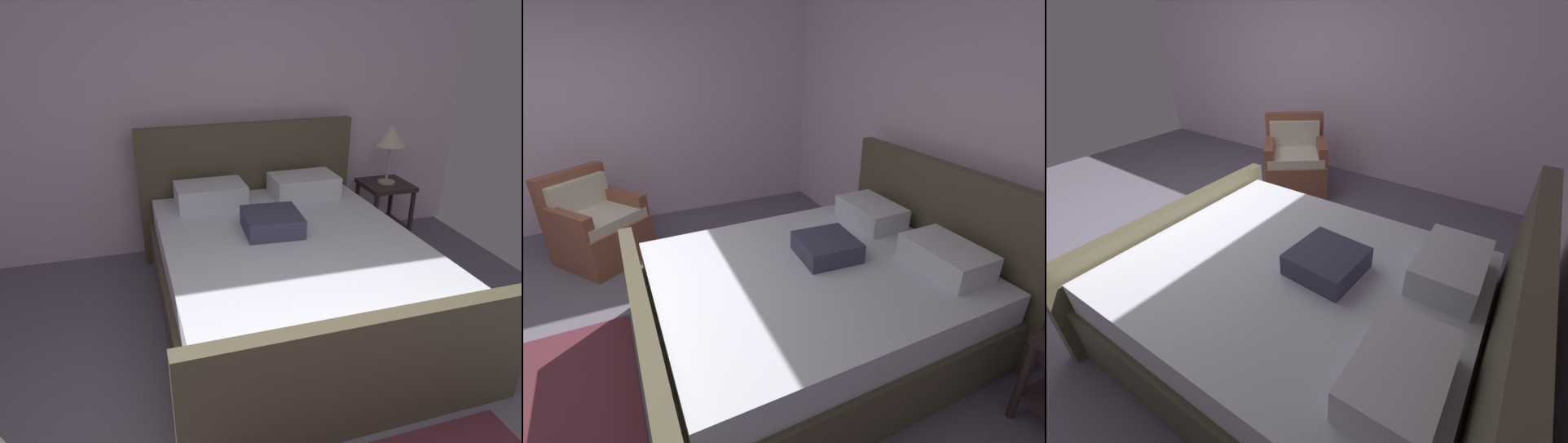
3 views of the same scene
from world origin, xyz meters
The scene contains 4 objects.
wall_back centered at (0.00, 3.14, 1.33)m, with size 5.10×0.12×2.65m, color silver.
bed centered at (0.32, 1.81, 0.35)m, with size 1.99×2.40×1.21m.
nightstand_right centered at (1.61, 2.71, 0.40)m, with size 0.44×0.44×0.60m.
table_lamp_right centered at (1.61, 2.71, 1.04)m, with size 0.29×0.29×0.55m.
Camera 1 is at (-0.67, -1.01, 2.03)m, focal length 32.00 mm.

